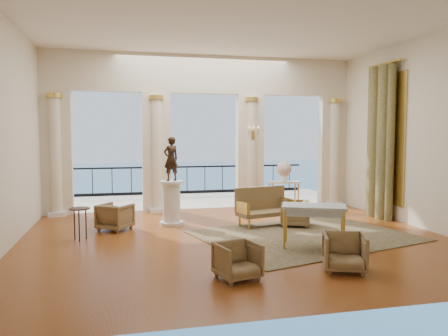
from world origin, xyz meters
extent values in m
plane|color=#52290C|center=(0.00, 0.00, 0.00)|extent=(9.00, 9.00, 0.00)
plane|color=beige|center=(0.00, -4.00, 2.25)|extent=(9.00, 0.00, 9.00)
plane|color=beige|center=(-4.50, 0.00, 2.25)|extent=(0.00, 8.00, 8.00)
plane|color=beige|center=(4.50, 0.00, 2.25)|extent=(0.00, 8.00, 8.00)
plane|color=white|center=(0.00, 0.00, 4.50)|extent=(9.00, 9.00, 0.00)
cube|color=beige|center=(0.00, 3.85, 3.95)|extent=(9.00, 0.30, 1.10)
cube|color=beige|center=(-4.10, 3.85, 1.70)|extent=(0.80, 0.30, 3.40)
cylinder|color=beige|center=(-4.10, 3.67, 1.60)|extent=(0.28, 0.28, 3.20)
cylinder|color=gold|center=(-4.10, 3.67, 3.25)|extent=(0.40, 0.40, 0.12)
cube|color=silver|center=(-4.10, 3.67, 0.06)|extent=(0.45, 0.45, 0.12)
cube|color=beige|center=(-1.40, 3.85, 1.70)|extent=(0.80, 0.30, 3.40)
cylinder|color=beige|center=(-1.40, 3.67, 1.60)|extent=(0.28, 0.28, 3.20)
cylinder|color=gold|center=(-1.40, 3.67, 3.25)|extent=(0.40, 0.40, 0.12)
cube|color=silver|center=(-1.40, 3.67, 0.06)|extent=(0.45, 0.45, 0.12)
cube|color=beige|center=(1.40, 3.85, 1.70)|extent=(0.80, 0.30, 3.40)
cylinder|color=beige|center=(1.40, 3.67, 1.60)|extent=(0.28, 0.28, 3.20)
cylinder|color=gold|center=(1.40, 3.67, 3.25)|extent=(0.40, 0.40, 0.12)
cube|color=silver|center=(1.40, 3.67, 0.06)|extent=(0.45, 0.45, 0.12)
cube|color=beige|center=(4.10, 3.85, 1.70)|extent=(0.80, 0.30, 3.40)
cylinder|color=beige|center=(4.10, 3.67, 1.60)|extent=(0.28, 0.28, 3.20)
cylinder|color=gold|center=(4.10, 3.67, 3.25)|extent=(0.40, 0.40, 0.12)
cube|color=silver|center=(4.10, 3.67, 0.06)|extent=(0.45, 0.45, 0.12)
cube|color=#B4AE98|center=(0.00, 5.80, -0.05)|extent=(10.00, 3.60, 0.10)
cube|color=black|center=(0.00, 7.40, 1.00)|extent=(9.00, 0.06, 0.06)
cube|color=black|center=(0.00, 7.40, 0.05)|extent=(9.00, 0.06, 0.10)
cylinder|color=black|center=(0.00, 7.40, 0.50)|extent=(0.03, 0.03, 1.00)
cylinder|color=black|center=(-4.10, 7.40, 0.50)|extent=(0.03, 0.03, 1.00)
cylinder|color=black|center=(4.10, 7.40, 0.50)|extent=(0.03, 0.03, 1.00)
cylinder|color=#4C3823|center=(2.00, 6.60, 2.10)|extent=(0.20, 0.20, 4.20)
plane|color=#1F537B|center=(0.00, 60.00, -6.00)|extent=(160.00, 160.00, 0.00)
cylinder|color=brown|center=(4.30, 1.05, 2.00)|extent=(0.26, 0.26, 4.00)
cylinder|color=brown|center=(4.26, 1.50, 2.00)|extent=(0.32, 0.32, 4.00)
cylinder|color=brown|center=(4.30, 1.95, 2.00)|extent=(0.26, 0.26, 4.00)
cylinder|color=gold|center=(4.35, 1.50, 4.05)|extent=(0.08, 1.40, 0.08)
cube|color=gold|center=(4.47, 1.50, 2.10)|extent=(0.04, 1.60, 3.40)
cube|color=gold|center=(1.40, 3.53, 2.20)|extent=(0.10, 0.04, 0.25)
cylinder|color=gold|center=(1.26, 3.45, 2.30)|extent=(0.02, 0.02, 0.22)
cylinder|color=gold|center=(1.40, 3.45, 2.30)|extent=(0.02, 0.02, 0.22)
cylinder|color=gold|center=(1.54, 3.45, 2.30)|extent=(0.02, 0.02, 0.22)
cube|color=#292E18|center=(1.50, -0.07, 0.01)|extent=(5.05, 4.39, 0.02)
imported|color=#42301C|center=(-0.66, -2.47, 0.31)|extent=(0.73, 0.70, 0.62)
imported|color=#42301C|center=(1.13, -2.49, 0.34)|extent=(0.84, 0.81, 0.68)
imported|color=#42301C|center=(1.68, 0.94, 0.35)|extent=(0.84, 0.87, 0.69)
imported|color=#42301C|center=(-2.54, 1.50, 0.34)|extent=(0.90, 0.89, 0.68)
cube|color=#42301C|center=(1.02, 1.16, 0.31)|extent=(1.49, 0.89, 0.10)
cube|color=#42301C|center=(0.95, 1.42, 0.64)|extent=(1.37, 0.42, 0.57)
cube|color=gold|center=(0.38, 1.00, 0.50)|extent=(0.22, 0.57, 0.27)
cube|color=gold|center=(1.65, 1.31, 0.50)|extent=(0.22, 0.57, 0.27)
cylinder|color=gold|center=(0.49, 0.79, 0.13)|extent=(0.05, 0.05, 0.26)
cylinder|color=gold|center=(1.65, 1.08, 0.13)|extent=(0.05, 0.05, 0.26)
cylinder|color=gold|center=(0.38, 1.23, 0.13)|extent=(0.05, 0.05, 0.26)
cylinder|color=gold|center=(1.54, 1.52, 0.13)|extent=(0.05, 0.05, 0.26)
cube|color=#94AABB|center=(1.28, -1.00, 0.81)|extent=(1.39, 1.11, 0.06)
cylinder|color=gold|center=(0.66, -1.02, 0.39)|extent=(0.05, 0.05, 0.78)
cylinder|color=gold|center=(1.67, -1.48, 0.39)|extent=(0.05, 0.05, 0.78)
cylinder|color=gold|center=(0.89, -0.52, 0.39)|extent=(0.05, 0.05, 0.78)
cylinder|color=gold|center=(1.90, -0.98, 0.39)|extent=(0.05, 0.05, 0.78)
cylinder|color=silver|center=(-1.20, 1.80, 0.04)|extent=(0.59, 0.59, 0.08)
cylinder|color=silver|center=(-1.20, 1.80, 0.54)|extent=(0.43, 0.43, 0.95)
cylinder|color=silver|center=(-1.20, 1.80, 1.05)|extent=(0.55, 0.55, 0.06)
imported|color=black|center=(-1.20, 1.80, 1.62)|extent=(0.46, 0.39, 1.08)
cube|color=silver|center=(2.20, 3.05, 0.83)|extent=(0.94, 0.48, 0.05)
cylinder|color=gold|center=(1.79, 2.98, 0.40)|extent=(0.04, 0.04, 0.81)
cylinder|color=gold|center=(2.58, 2.87, 0.40)|extent=(0.04, 0.04, 0.81)
cylinder|color=gold|center=(1.82, 3.23, 0.40)|extent=(0.04, 0.04, 0.81)
cylinder|color=gold|center=(2.61, 3.12, 0.40)|extent=(0.04, 0.04, 0.81)
cylinder|color=white|center=(2.20, 3.05, 0.99)|extent=(0.22, 0.22, 0.27)
sphere|color=#CC9398|center=(2.20, 3.05, 1.22)|extent=(0.44, 0.44, 0.44)
cylinder|color=black|center=(-3.24, 0.65, 0.67)|extent=(0.42, 0.42, 0.03)
cylinder|color=black|center=(-3.13, 0.72, 0.33)|extent=(0.03, 0.03, 0.66)
cylinder|color=black|center=(-3.36, 0.72, 0.33)|extent=(0.03, 0.03, 0.66)
cylinder|color=black|center=(-3.25, 0.52, 0.33)|extent=(0.03, 0.03, 0.66)
camera|label=1|loc=(-2.35, -8.80, 2.22)|focal=35.00mm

